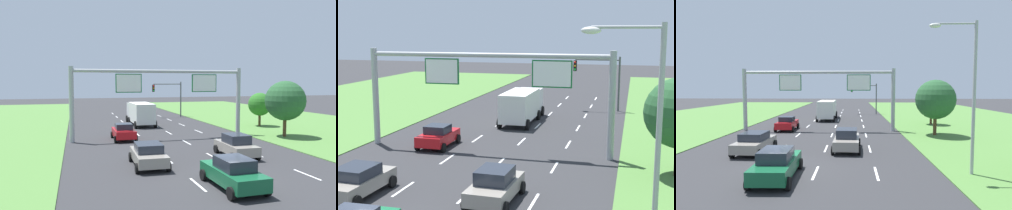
% 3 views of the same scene
% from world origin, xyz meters
% --- Properties ---
extents(lane_dashes_inner_left, '(0.14, 62.40, 0.01)m').
position_xyz_m(lane_dashes_inner_left, '(-1.75, 12.00, 0.00)').
color(lane_dashes_inner_left, white).
rests_on(lane_dashes_inner_left, ground_plane).
extents(lane_dashes_inner_right, '(0.14, 62.40, 0.01)m').
position_xyz_m(lane_dashes_inner_right, '(1.75, 12.00, 0.00)').
color(lane_dashes_inner_right, white).
rests_on(lane_dashes_inner_right, ground_plane).
extents(lane_dashes_slip, '(0.14, 62.40, 0.01)m').
position_xyz_m(lane_dashes_slip, '(5.25, 12.00, 0.00)').
color(lane_dashes_slip, white).
rests_on(lane_dashes_slip, ground_plane).
extents(car_near_red, '(2.16, 3.91, 1.58)m').
position_xyz_m(car_near_red, '(-3.64, 14.91, 0.78)').
color(car_near_red, red).
rests_on(car_near_red, ground_plane).
extents(car_lead_silver, '(2.23, 4.13, 1.67)m').
position_xyz_m(car_lead_silver, '(3.43, 5.56, 0.83)').
color(car_lead_silver, gray).
rests_on(car_lead_silver, ground_plane).
extents(car_mid_lane, '(2.33, 4.33, 1.54)m').
position_xyz_m(car_mid_lane, '(-3.48, 4.56, 0.79)').
color(car_mid_lane, gray).
rests_on(car_mid_lane, ground_plane).
extents(box_truck, '(2.72, 8.14, 2.89)m').
position_xyz_m(box_truck, '(0.01, 25.45, 1.61)').
color(box_truck, silver).
rests_on(box_truck, ground_plane).
extents(sign_gantry, '(17.24, 0.44, 7.00)m').
position_xyz_m(sign_gantry, '(0.17, 14.69, 4.86)').
color(sign_gantry, '#9EA0A5').
rests_on(sign_gantry, ground_plane).
extents(traffic_light_mast, '(4.76, 0.49, 5.60)m').
position_xyz_m(traffic_light_mast, '(6.27, 33.51, 3.87)').
color(traffic_light_mast, '#47494F').
rests_on(traffic_light_mast, ground_plane).
extents(street_lamp, '(2.61, 0.32, 8.50)m').
position_xyz_m(street_lamp, '(10.17, -0.10, 5.08)').
color(street_lamp, '#9EA0A5').
rests_on(street_lamp, ground_plane).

